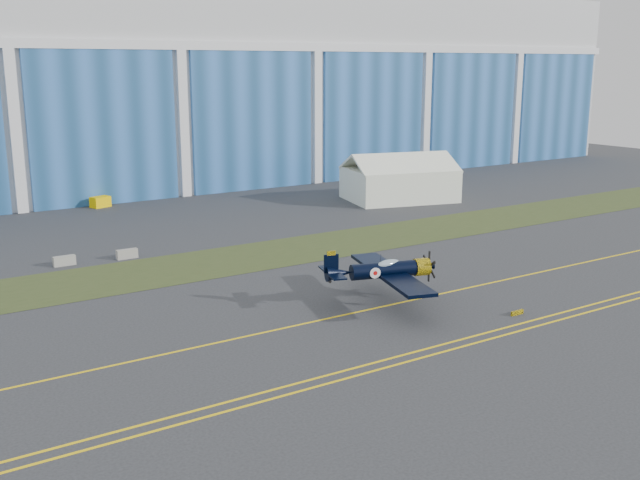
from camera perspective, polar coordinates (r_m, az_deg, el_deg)
ground at (r=54.89m, az=-10.92°, el=-6.30°), size 260.00×260.00×0.00m
grass_median at (r=67.50m, az=-15.48°, el=-2.81°), size 260.00×10.00×0.02m
taxiway_centreline at (r=50.56m, az=-8.72°, el=-7.93°), size 200.00×0.20×0.02m
edge_line_near at (r=42.74m, az=-3.28°, el=-11.88°), size 80.00×0.20×0.02m
edge_line_far at (r=43.53m, az=-3.96°, el=-11.41°), size 80.00×0.20×0.02m
guard_board_right at (r=57.63m, az=14.79°, el=-5.37°), size 1.20×0.15×0.35m
warbird at (r=57.77m, az=4.90°, el=-2.30°), size 13.06×14.47×3.60m
tent at (r=102.72m, az=6.07°, el=4.86°), size 16.16×13.46×6.52m
tug at (r=101.36m, az=-16.39°, el=2.81°), size 2.72×2.15×1.39m
gse_box at (r=117.62m, az=5.40°, el=4.75°), size 3.17×2.46×1.69m
barrier_a at (r=72.96m, az=-18.90°, el=-1.51°), size 2.00×0.60×0.90m
barrier_b at (r=73.86m, az=-14.49°, el=-1.03°), size 2.01×0.64×0.90m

